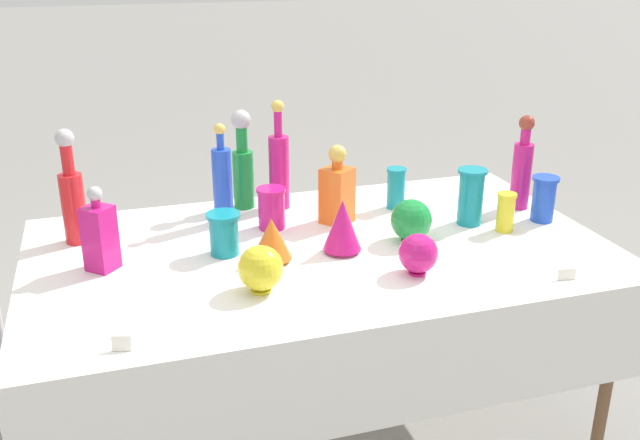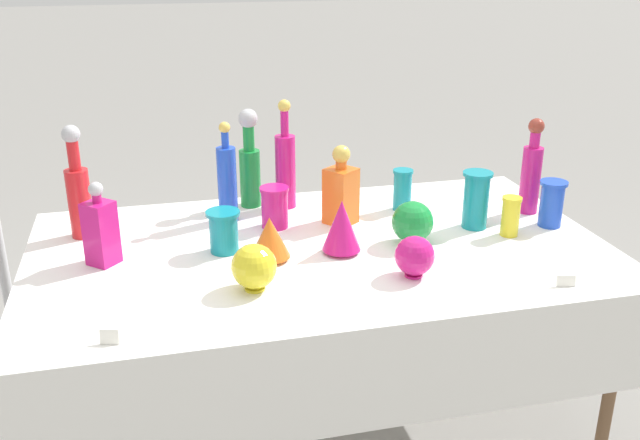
# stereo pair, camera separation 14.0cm
# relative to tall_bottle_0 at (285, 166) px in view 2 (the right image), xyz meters

# --- Properties ---
(ground_plane) EXTENTS (40.00, 40.00, 0.00)m
(ground_plane) POSITION_rel_tall_bottle_0_xyz_m (0.04, -0.43, -0.93)
(ground_plane) COLOR gray
(display_table) EXTENTS (2.00, 1.15, 0.76)m
(display_table) POSITION_rel_tall_bottle_0_xyz_m (0.04, -0.47, -0.22)
(display_table) COLOR white
(display_table) RESTS_ON ground
(tall_bottle_0) EXTENTS (0.08, 0.08, 0.43)m
(tall_bottle_0) POSITION_rel_tall_bottle_0_xyz_m (0.00, 0.00, 0.00)
(tall_bottle_0) COLOR #C61972
(tall_bottle_0) RESTS_ON display_table
(tall_bottle_1) EXTENTS (0.08, 0.08, 0.41)m
(tall_bottle_1) POSITION_rel_tall_bottle_0_xyz_m (-0.77, -0.13, 0.00)
(tall_bottle_1) COLOR red
(tall_bottle_1) RESTS_ON display_table
(tall_bottle_2) EXTENTS (0.07, 0.07, 0.38)m
(tall_bottle_2) POSITION_rel_tall_bottle_0_xyz_m (-0.24, -0.10, -0.01)
(tall_bottle_2) COLOR blue
(tall_bottle_2) RESTS_ON display_table
(tall_bottle_3) EXTENTS (0.08, 0.08, 0.39)m
(tall_bottle_3) POSITION_rel_tall_bottle_0_xyz_m (-0.13, 0.04, 0.01)
(tall_bottle_3) COLOR #198C38
(tall_bottle_3) RESTS_ON display_table
(tall_bottle_4) EXTENTS (0.08, 0.08, 0.37)m
(tall_bottle_4) POSITION_rel_tall_bottle_0_xyz_m (0.91, -0.29, -0.00)
(tall_bottle_4) COLOR #C61972
(tall_bottle_4) RESTS_ON display_table
(square_decanter_0) EXTENTS (0.12, 0.12, 0.28)m
(square_decanter_0) POSITION_rel_tall_bottle_0_xyz_m (-0.69, -0.39, -0.05)
(square_decanter_0) COLOR #C61972
(square_decanter_0) RESTS_ON display_table
(square_decanter_1) EXTENTS (0.14, 0.14, 0.30)m
(square_decanter_1) POSITION_rel_tall_bottle_0_xyz_m (0.17, -0.22, -0.04)
(square_decanter_1) COLOR orange
(square_decanter_1) RESTS_ON display_table
(slender_vase_0) EXTENTS (0.07, 0.07, 0.15)m
(slender_vase_0) POSITION_rel_tall_bottle_0_xyz_m (0.73, -0.49, -0.09)
(slender_vase_0) COLOR yellow
(slender_vase_0) RESTS_ON display_table
(slender_vase_1) EXTENTS (0.10, 0.10, 0.17)m
(slender_vase_1) POSITION_rel_tall_bottle_0_xyz_m (0.92, -0.44, -0.08)
(slender_vase_1) COLOR blue
(slender_vase_1) RESTS_ON display_table
(slender_vase_2) EXTENTS (0.08, 0.08, 0.16)m
(slender_vase_2) POSITION_rel_tall_bottle_0_xyz_m (0.44, -0.15, -0.08)
(slender_vase_2) COLOR teal
(slender_vase_2) RESTS_ON display_table
(slender_vase_3) EXTENTS (0.12, 0.12, 0.15)m
(slender_vase_3) POSITION_rel_tall_bottle_0_xyz_m (-0.29, -0.39, -0.09)
(slender_vase_3) COLOR teal
(slender_vase_3) RESTS_ON display_table
(slender_vase_4) EXTENTS (0.11, 0.11, 0.16)m
(slender_vase_4) POSITION_rel_tall_bottle_0_xyz_m (-0.08, -0.21, -0.09)
(slender_vase_4) COLOR #C61972
(slender_vase_4) RESTS_ON display_table
(slender_vase_5) EXTENTS (0.11, 0.11, 0.21)m
(slender_vase_5) POSITION_rel_tall_bottle_0_xyz_m (0.64, -0.38, -0.06)
(slender_vase_5) COLOR teal
(slender_vase_5) RESTS_ON display_table
(fluted_vase_0) EXTENTS (0.13, 0.13, 0.15)m
(fluted_vase_0) POSITION_rel_tall_bottle_0_xyz_m (-0.15, -0.49, -0.09)
(fluted_vase_0) COLOR orange
(fluted_vase_0) RESTS_ON display_table
(fluted_vase_1) EXTENTS (0.13, 0.13, 0.19)m
(fluted_vase_1) POSITION_rel_tall_bottle_0_xyz_m (0.10, -0.49, -0.07)
(fluted_vase_1) COLOR #C61972
(fluted_vase_1) RESTS_ON display_table
(round_bowl_0) EXTENTS (0.13, 0.13, 0.13)m
(round_bowl_0) POSITION_rel_tall_bottle_0_xyz_m (0.27, -0.72, -0.10)
(round_bowl_0) COLOR #C61972
(round_bowl_0) RESTS_ON display_table
(round_bowl_1) EXTENTS (0.15, 0.15, 0.15)m
(round_bowl_1) POSITION_rel_tall_bottle_0_xyz_m (0.36, -0.47, -0.09)
(round_bowl_1) COLOR #198C38
(round_bowl_1) RESTS_ON display_table
(round_bowl_2) EXTENTS (0.14, 0.14, 0.15)m
(round_bowl_2) POSITION_rel_tall_bottle_0_xyz_m (-0.24, -0.69, -0.09)
(round_bowl_2) COLOR yellow
(round_bowl_2) RESTS_ON display_table
(price_tag_left) EXTENTS (0.05, 0.03, 0.04)m
(price_tag_left) POSITION_rel_tall_bottle_0_xyz_m (-0.66, -0.92, -0.15)
(price_tag_left) COLOR white
(price_tag_left) RESTS_ON display_table
(price_tag_center) EXTENTS (0.06, 0.02, 0.04)m
(price_tag_center) POSITION_rel_tall_bottle_0_xyz_m (0.70, -0.90, -0.15)
(price_tag_center) COLOR white
(price_tag_center) RESTS_ON display_table
(cardboard_box_behind_left) EXTENTS (0.43, 0.40, 0.38)m
(cardboard_box_behind_left) POSITION_rel_tall_bottle_0_xyz_m (0.47, 0.69, -0.78)
(cardboard_box_behind_left) COLOR tan
(cardboard_box_behind_left) RESTS_ON ground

